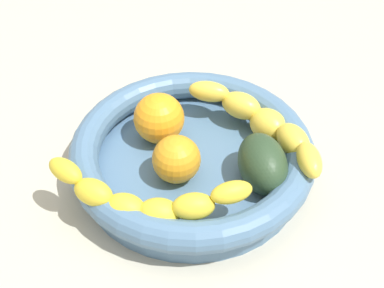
% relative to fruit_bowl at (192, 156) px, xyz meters
% --- Properties ---
extents(kitchen_counter, '(1.20, 1.20, 0.03)m').
position_rel_fruit_bowl_xyz_m(kitchen_counter, '(0.00, 0.00, -0.05)').
color(kitchen_counter, '#B0AC99').
rests_on(kitchen_counter, ground).
extents(fruit_bowl, '(0.31, 0.31, 0.06)m').
position_rel_fruit_bowl_xyz_m(fruit_bowl, '(0.00, 0.00, 0.00)').
color(fruit_bowl, '#4B6F92').
rests_on(fruit_bowl, kitchen_counter).
extents(banana_draped_left, '(0.20, 0.15, 0.05)m').
position_rel_fruit_bowl_xyz_m(banana_draped_left, '(0.09, 0.07, 0.03)').
color(banana_draped_left, yellow).
rests_on(banana_draped_left, fruit_bowl).
extents(banana_draped_right, '(0.11, 0.22, 0.06)m').
position_rel_fruit_bowl_xyz_m(banana_draped_right, '(-0.10, 0.00, 0.02)').
color(banana_draped_right, yellow).
rests_on(banana_draped_right, fruit_bowl).
extents(orange_front, '(0.06, 0.06, 0.06)m').
position_rel_fruit_bowl_xyz_m(orange_front, '(0.03, 0.02, 0.02)').
color(orange_front, orange).
rests_on(orange_front, fruit_bowl).
extents(orange_mid_left, '(0.07, 0.07, 0.07)m').
position_rel_fruit_bowl_xyz_m(orange_mid_left, '(0.02, -0.06, 0.02)').
color(orange_mid_left, orange).
rests_on(orange_mid_left, fruit_bowl).
extents(avocado_dark, '(0.08, 0.10, 0.06)m').
position_rel_fruit_bowl_xyz_m(avocado_dark, '(-0.06, 0.06, 0.02)').
color(avocado_dark, '#284028').
rests_on(avocado_dark, fruit_bowl).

